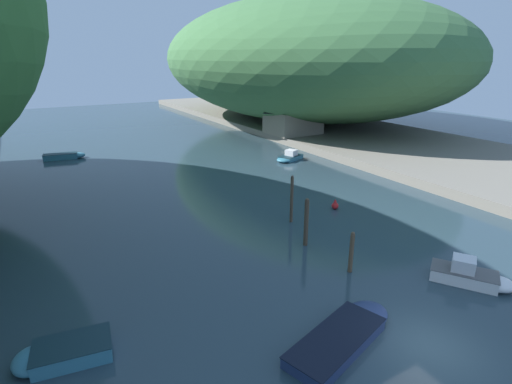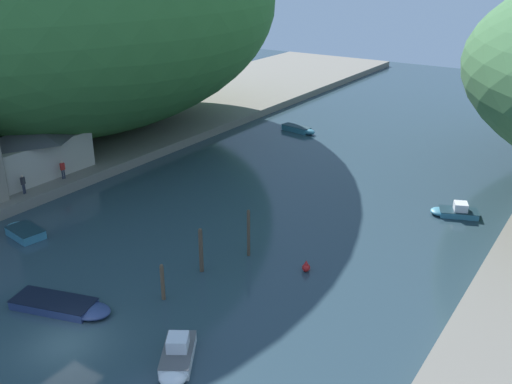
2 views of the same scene
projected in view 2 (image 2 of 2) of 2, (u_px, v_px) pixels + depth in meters
water_surface at (323, 178)px, 53.79m from camera, size 130.00×130.00×0.00m
left_bank at (114, 128)px, 67.82m from camera, size 22.00×120.00×0.91m
hillside_left at (79, 4)px, 61.23m from camera, size 37.70×52.79×27.34m
boathouse_shed at (33, 148)px, 51.40m from camera, size 5.74×10.04×4.70m
boat_open_rowboat at (65, 306)px, 33.58m from camera, size 6.47×3.60×0.55m
boat_red_skiff at (454, 211)px, 45.89m from camera, size 4.03×2.87×1.12m
boat_far_upstream at (23, 231)px, 42.63m from camera, size 3.86×2.28×0.67m
boat_white_cruiser at (177, 358)px, 28.98m from camera, size 3.41×4.20×1.37m
boat_yellow_tender at (300, 130)px, 67.63m from camera, size 4.63×1.94×0.66m
mooring_post_nearest at (162, 282)px, 34.29m from camera, size 0.24×0.24×2.43m
mooring_post_second at (201, 250)px, 37.24m from camera, size 0.28×0.28×3.16m
mooring_post_middle at (248, 233)px, 39.18m from camera, size 0.22×0.22×3.50m
channel_buoy_near at (306, 267)px, 37.71m from camera, size 0.55×0.55×0.82m
person_on_quay at (23, 183)px, 47.46m from camera, size 0.34×0.43×1.69m
person_by_boathouse at (63, 168)px, 50.69m from camera, size 0.27×0.41×1.69m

